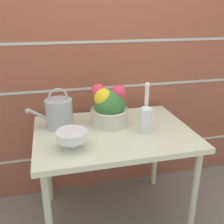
{
  "coord_description": "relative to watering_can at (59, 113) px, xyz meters",
  "views": [
    {
      "loc": [
        -0.39,
        -1.56,
        1.49
      ],
      "look_at": [
        0.0,
        0.04,
        0.86
      ],
      "focal_mm": 42.0,
      "sensor_mm": 36.0,
      "label": 1
    }
  ],
  "objects": [
    {
      "name": "ground_plane",
      "position": [
        0.35,
        -0.14,
        -0.84
      ],
      "size": [
        12.0,
        12.0,
        0.0
      ],
      "primitive_type": "plane",
      "color": "slate"
    },
    {
      "name": "brick_wall",
      "position": [
        0.35,
        0.33,
        0.26
      ],
      "size": [
        3.6,
        0.08,
        2.2
      ],
      "color": "brown",
      "rests_on": "ground_plane"
    },
    {
      "name": "patio_table",
      "position": [
        0.35,
        -0.14,
        -0.18
      ],
      "size": [
        1.05,
        0.77,
        0.74
      ],
      "color": "beige",
      "rests_on": "ground_plane"
    },
    {
      "name": "watering_can",
      "position": [
        0.0,
        0.0,
        0.0
      ],
      "size": [
        0.33,
        0.18,
        0.28
      ],
      "color": "#9EA3A8",
      "rests_on": "patio_table"
    },
    {
      "name": "crystal_pedestal_bowl",
      "position": [
        0.06,
        -0.33,
        -0.03
      ],
      "size": [
        0.19,
        0.19,
        0.11
      ],
      "color": "silver",
      "rests_on": "patio_table"
    },
    {
      "name": "flower_planter",
      "position": [
        0.34,
        -0.04,
        0.03
      ],
      "size": [
        0.27,
        0.27,
        0.29
      ],
      "color": "beige",
      "rests_on": "patio_table"
    },
    {
      "name": "glass_decanter",
      "position": [
        0.55,
        -0.23,
        0.01
      ],
      "size": [
        0.08,
        0.08,
        0.34
      ],
      "color": "silver",
      "rests_on": "patio_table"
    }
  ]
}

